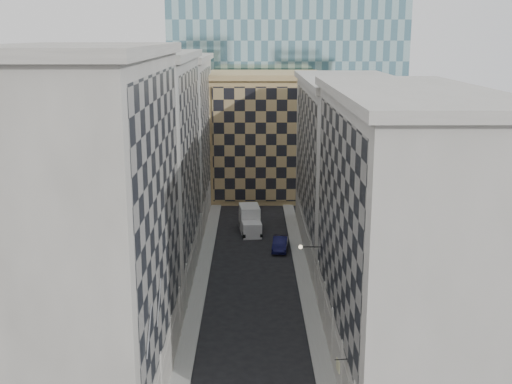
{
  "coord_description": "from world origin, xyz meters",
  "views": [
    {
      "loc": [
        -0.11,
        -29.31,
        24.28
      ],
      "look_at": [
        0.23,
        15.1,
        13.36
      ],
      "focal_mm": 45.0,
      "sensor_mm": 36.0,
      "label": 1
    }
  ],
  "objects": [
    {
      "name": "bldg_left_c",
      "position": [
        -10.88,
        55.0,
        10.83
      ],
      "size": [
        10.8,
        22.8,
        21.7
      ],
      "color": "gray",
      "rests_on": "ground"
    },
    {
      "name": "church_tower",
      "position": [
        0.0,
        82.0,
        26.95
      ],
      "size": [
        7.2,
        7.2,
        51.5
      ],
      "color": "#312B26",
      "rests_on": "ground"
    },
    {
      "name": "sidewalk_east",
      "position": [
        5.25,
        30.0,
        0.07
      ],
      "size": [
        1.5,
        100.0,
        0.15
      ],
      "primitive_type": "cube",
      "color": "gray",
      "rests_on": "ground"
    },
    {
      "name": "tan_block",
      "position": [
        2.0,
        67.9,
        9.44
      ],
      "size": [
        16.8,
        14.8,
        18.8
      ],
      "color": "tan",
      "rests_on": "ground"
    },
    {
      "name": "sidewalk_west",
      "position": [
        -5.25,
        30.0,
        0.07
      ],
      "size": [
        1.5,
        100.0,
        0.15
      ],
      "primitive_type": "cube",
      "color": "gray",
      "rests_on": "ground"
    },
    {
      "name": "bldg_right_b",
      "position": [
        10.89,
        42.0,
        9.85
      ],
      "size": [
        10.8,
        28.8,
        19.7
      ],
      "color": "#A8A59A",
      "rests_on": "ground"
    },
    {
      "name": "flagpoles_left",
      "position": [
        -5.9,
        6.0,
        8.0
      ],
      "size": [
        0.1,
        6.33,
        2.33
      ],
      "color": "gray",
      "rests_on": "ground"
    },
    {
      "name": "box_truck",
      "position": [
        -0.26,
        48.24,
        1.41
      ],
      "size": [
        3.0,
        6.11,
        3.23
      ],
      "rotation": [
        0.0,
        0.0,
        0.1
      ],
      "color": "silver",
      "rests_on": "ground"
    },
    {
      "name": "bldg_right_a",
      "position": [
        10.88,
        15.0,
        10.32
      ],
      "size": [
        10.8,
        26.8,
        20.7
      ],
      "color": "#A8A59A",
      "rests_on": "ground"
    },
    {
      "name": "bldg_left_b",
      "position": [
        -10.88,
        33.0,
        11.32
      ],
      "size": [
        10.8,
        22.8,
        22.7
      ],
      "color": "gray",
      "rests_on": "ground"
    },
    {
      "name": "dark_car",
      "position": [
        3.23,
        41.21,
        0.78
      ],
      "size": [
        2.16,
        4.86,
        1.55
      ],
      "primitive_type": "imported",
      "rotation": [
        0.0,
        0.0,
        -0.11
      ],
      "color": "#0F1039",
      "rests_on": "ground"
    },
    {
      "name": "shop_sign",
      "position": [
        5.42,
        7.59,
        3.83
      ],
      "size": [
        0.88,
        0.77,
        0.85
      ],
      "rotation": [
        0.0,
        0.0,
        0.11
      ],
      "color": "black",
      "rests_on": "ground"
    },
    {
      "name": "bracket_lamp",
      "position": [
        4.38,
        24.0,
        6.2
      ],
      "size": [
        1.98,
        0.36,
        0.36
      ],
      "color": "black",
      "rests_on": "ground"
    },
    {
      "name": "bldg_left_a",
      "position": [
        -10.88,
        11.0,
        11.82
      ],
      "size": [
        10.8,
        22.8,
        23.7
      ],
      "color": "gray",
      "rests_on": "ground"
    }
  ]
}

